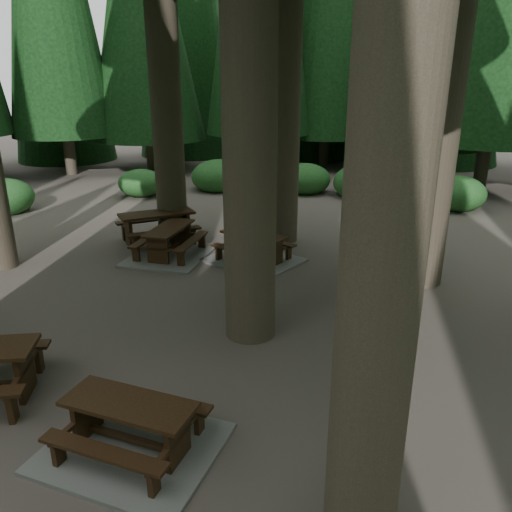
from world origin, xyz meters
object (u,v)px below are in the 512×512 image
Objects in this scene: picnic_table_b at (157,223)px; picnic_table_f at (170,246)px; picnic_table_c at (254,252)px; picnic_table_a at (132,435)px.

picnic_table_b reaches higher than picnic_table_f.
picnic_table_a is at bearing -63.74° from picnic_table_c.
picnic_table_f is at bearing -91.00° from picnic_table_b.
picnic_table_a is 6.84m from picnic_table_f.
picnic_table_b reaches higher than picnic_table_c.
picnic_table_c is at bearing 94.42° from picnic_table_f.
picnic_table_a is at bearing 20.50° from picnic_table_f.
picnic_table_b is 1.13× the size of picnic_table_c.
picnic_table_b is 1.21m from picnic_table_f.
picnic_table_f is at bearing -152.08° from picnic_table_c.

